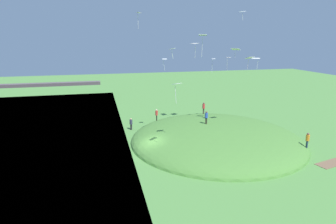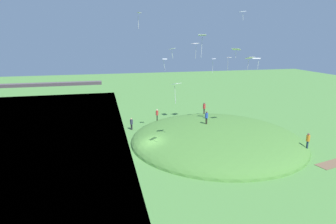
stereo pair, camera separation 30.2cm
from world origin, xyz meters
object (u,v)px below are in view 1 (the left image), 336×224
Objects in this scene: kite_9 at (213,60)px; kite_15 at (203,37)px; kite_6 at (139,15)px; person_near_shore at (308,138)px; kite_3 at (256,59)px; kite_0 at (242,12)px; kite_2 at (164,60)px; kite_14 at (172,49)px; person_watching_kites at (131,122)px; person_walking_path at (157,113)px; kite_12 at (249,58)px; kite_13 at (177,85)px; person_on_hilltop at (206,116)px; kite_1 at (228,59)px; kite_11 at (236,49)px; kite_7 at (195,44)px; person_with_child at (204,107)px.

kite_15 reaches higher than kite_9.
kite_6 is at bearing 111.12° from kite_15.
kite_3 reaches higher than person_near_shore.
kite_0 is (-6.32, 5.78, 14.31)m from person_near_shore.
kite_14 reaches higher than kite_2.
person_watching_kites is 4.18m from person_walking_path.
person_walking_path is at bearing 136.18° from kite_12.
person_walking_path is 1.47× the size of kite_14.
kite_13 is at bearing -79.05° from kite_6.
person_walking_path is at bearing 53.71° from person_near_shore.
person_on_hilltop is 0.86× the size of kite_1.
person_watching_kites is at bearing 145.74° from kite_2.
person_near_shore is 15.44m from kite_11.
person_on_hilltop is at bearing -92.26° from kite_7.
kite_1 is 1.32× the size of kite_3.
kite_0 is at bearing -0.99° from kite_14.
person_watching_kites is 1.13× the size of kite_2.
kite_6 is at bearing 172.11° from kite_3.
person_walking_path is 0.87× the size of kite_9.
kite_1 is 1.35× the size of kite_12.
kite_2 is 4.98m from kite_14.
kite_13 is (-11.57, -12.68, -1.56)m from kite_1.
kite_9 is 1.69× the size of kite_14.
kite_6 is at bearing -169.00° from kite_7.
person_with_child is at bearing 58.63° from kite_13.
kite_15 is at bearing -140.83° from kite_3.
kite_13 is at bearing 21.79° from person_walking_path.
person_with_child is (7.56, -0.07, 0.64)m from person_walking_path.
kite_0 is at bearing -75.94° from kite_9.
kite_12 is at bearing 70.60° from person_walking_path.
person_watching_kites is 0.97× the size of person_with_child.
kite_6 reaches higher than person_walking_path.
kite_1 is 10.97m from kite_2.
kite_11 is 0.66× the size of kite_15.
person_on_hilltop is 0.86× the size of kite_6.
person_near_shore is 0.91× the size of kite_1.
person_watching_kites is 1.17× the size of kite_3.
person_near_shore is 0.85× the size of kite_15.
person_near_shore is 16.18m from person_with_child.
kite_1 is 0.97× the size of kite_13.
kite_7 is at bearing 42.82° from person_near_shore.
person_with_child is 17.06m from kite_6.
person_with_child is 0.85× the size of kite_15.
kite_9 is at bearing 34.78° from kite_14.
kite_3 is (5.72, -4.70, 7.66)m from person_with_child.
person_with_child is at bearing 102.98° from kite_12.
kite_3 is 8.88m from kite_7.
kite_1 reaches higher than person_near_shore.
kite_2 is at bearing 87.78° from kite_14.
kite_14 is (-7.23, -5.02, 1.72)m from kite_9.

